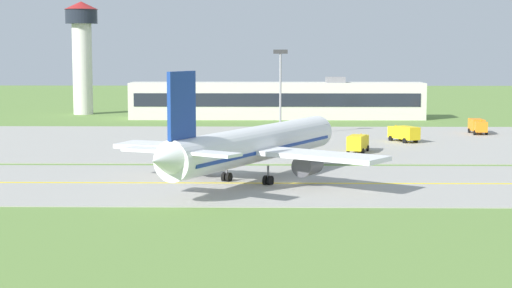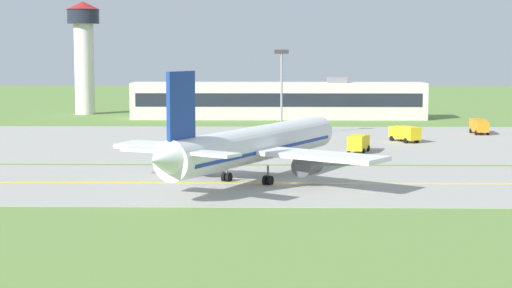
# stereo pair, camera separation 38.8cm
# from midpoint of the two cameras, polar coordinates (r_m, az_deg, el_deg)

# --- Properties ---
(ground_plane) EXTENTS (500.00, 500.00, 0.00)m
(ground_plane) POSITION_cam_midpoint_polar(r_m,az_deg,el_deg) (93.06, 2.47, -2.72)
(ground_plane) COLOR olive
(taxiway_strip) EXTENTS (240.00, 28.00, 0.10)m
(taxiway_strip) POSITION_cam_midpoint_polar(r_m,az_deg,el_deg) (93.05, 2.47, -2.69)
(taxiway_strip) COLOR #9E9B93
(taxiway_strip) RESTS_ON ground
(apron_pad) EXTENTS (140.00, 52.00, 0.10)m
(apron_pad) POSITION_cam_midpoint_polar(r_m,az_deg,el_deg) (135.21, 6.31, 0.14)
(apron_pad) COLOR #9E9B93
(apron_pad) RESTS_ON ground
(taxiway_centreline) EXTENTS (220.00, 0.60, 0.01)m
(taxiway_centreline) POSITION_cam_midpoint_polar(r_m,az_deg,el_deg) (93.04, 2.48, -2.66)
(taxiway_centreline) COLOR yellow
(taxiway_centreline) RESTS_ON taxiway_strip
(airplane_lead) EXTENTS (30.50, 36.77, 12.70)m
(airplane_lead) POSITION_cam_midpoint_polar(r_m,az_deg,el_deg) (93.94, -0.05, -0.09)
(airplane_lead) COLOR white
(airplane_lead) RESTS_ON ground
(service_truck_baggage) EXTENTS (3.77, 6.34, 2.60)m
(service_truck_baggage) POSITION_cam_midpoint_polar(r_m,az_deg,el_deg) (121.24, 7.04, 0.11)
(service_truck_baggage) COLOR yellow
(service_truck_baggage) RESTS_ON ground
(service_truck_fuel) EXTENTS (2.40, 6.01, 2.60)m
(service_truck_fuel) POSITION_cam_midpoint_polar(r_m,az_deg,el_deg) (151.83, 14.91, 1.21)
(service_truck_fuel) COLOR orange
(service_truck_fuel) RESTS_ON ground
(service_truck_catering) EXTENTS (4.56, 6.28, 2.60)m
(service_truck_catering) POSITION_cam_midpoint_polar(r_m,az_deg,el_deg) (136.14, 10.11, 0.74)
(service_truck_catering) COLOR yellow
(service_truck_catering) RESTS_ON ground
(terminal_building) EXTENTS (62.21, 8.29, 8.91)m
(terminal_building) POSITION_cam_midpoint_polar(r_m,az_deg,el_deg) (179.73, 1.59, 2.95)
(terminal_building) COLOR beige
(terminal_building) RESTS_ON ground
(control_tower) EXTENTS (7.60, 7.60, 25.44)m
(control_tower) POSITION_cam_midpoint_polar(r_m,az_deg,el_deg) (195.93, -11.50, 6.49)
(control_tower) COLOR silver
(control_tower) RESTS_ON ground
(apron_light_mast) EXTENTS (2.40, 0.50, 14.70)m
(apron_light_mast) POSITION_cam_midpoint_polar(r_m,az_deg,el_deg) (142.54, 1.81, 4.23)
(apron_light_mast) COLOR gray
(apron_light_mast) RESTS_ON ground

